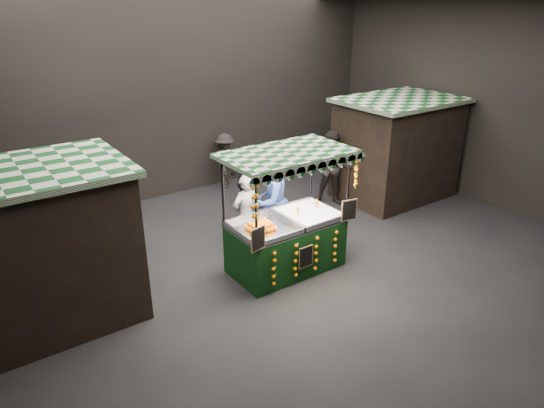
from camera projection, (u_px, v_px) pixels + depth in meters
ground at (296, 265)px, 9.74m from camera, size 12.00×12.00×0.00m
market_hall at (300, 94)px, 8.41m from camera, size 12.10×10.10×5.05m
neighbour_stall_left at (36, 248)px, 7.65m from camera, size 3.00×2.20×2.60m
neighbour_stall_right at (396, 148)px, 12.68m from camera, size 3.00×2.20×2.60m
juice_stall at (288, 235)px, 9.34m from camera, size 2.46×1.45×2.38m
vendor_grey at (246, 215)px, 9.89m from camera, size 0.66×0.47×1.73m
vendor_blue at (268, 201)px, 10.06m from camera, size 1.26×1.14×2.12m
shopper_0 at (93, 230)px, 9.10m from camera, size 0.81×0.71×1.87m
shopper_1 at (333, 169)px, 12.27m from camera, size 1.16×1.17×1.91m
shopper_2 at (247, 180)px, 11.87m from camera, size 1.04×0.68×1.65m
shopper_3 at (225, 161)px, 13.47m from camera, size 1.03×1.14×1.53m
shopper_4 at (105, 221)px, 9.53m from camera, size 0.96×0.69×1.81m
shopper_5 at (344, 148)px, 14.46m from camera, size 1.26×1.50×1.62m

